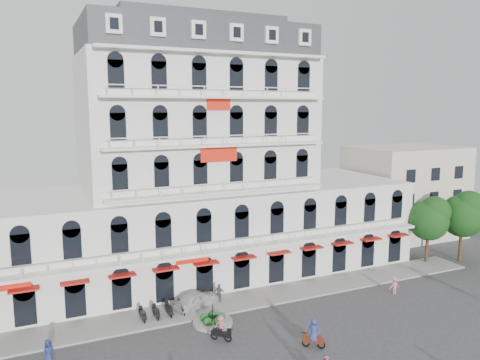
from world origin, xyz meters
name	(u,v)px	position (x,y,z in m)	size (l,w,h in m)	color
ground	(283,351)	(0.00, 0.00, 0.00)	(120.00, 120.00, 0.00)	#38383A
sidewalk	(232,302)	(0.00, 9.00, 0.08)	(53.00, 4.00, 0.16)	gray
main_building	(197,178)	(0.00, 18.00, 9.96)	(45.00, 15.00, 25.80)	silver
flank_building_east	(404,191)	(30.00, 20.00, 6.00)	(14.00, 10.00, 12.00)	beige
traffic_island	(213,321)	(-3.00, 6.00, 0.26)	(3.20, 3.20, 1.60)	gray
parked_scooter_row	(163,317)	(-6.35, 8.80, 0.00)	(4.40, 1.80, 1.10)	black
tree_east_inner	(429,217)	(24.05, 9.98, 5.21)	(4.40, 4.37, 7.57)	#382314
tree_east_outer	(463,213)	(28.05, 8.98, 5.55)	(4.65, 4.65, 8.05)	#382314
parked_car	(197,299)	(-3.07, 9.50, 0.75)	(1.78, 4.42, 1.51)	silver
rider_east	(314,333)	(2.25, -0.51, 1.12)	(1.38, 1.23, 2.23)	maroon
rider_center	(221,328)	(-3.43, 3.19, 1.01)	(1.32, 1.30, 1.96)	black
pedestrian_left	(48,352)	(-15.20, 5.13, 0.85)	(0.83, 0.54, 1.70)	navy
pedestrian_mid	(219,294)	(-1.02, 9.50, 0.88)	(1.03, 0.43, 1.76)	#4D4E54
pedestrian_right	(394,286)	(14.47, 4.64, 0.84)	(1.08, 0.62, 1.68)	#CE6D8E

